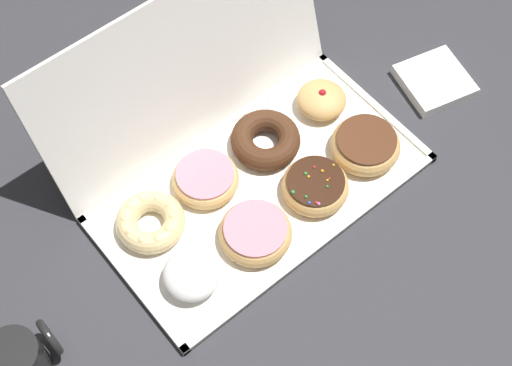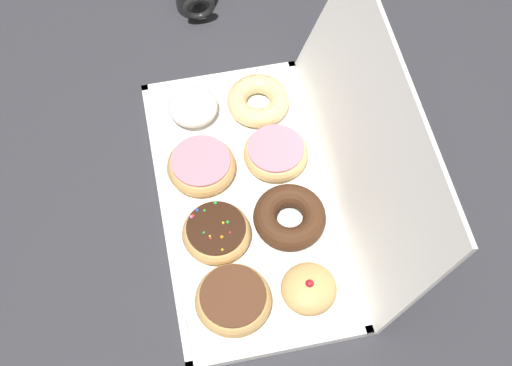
{
  "view_description": "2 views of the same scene",
  "coord_description": "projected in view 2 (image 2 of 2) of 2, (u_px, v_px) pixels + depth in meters",
  "views": [
    {
      "loc": [
        -0.4,
        -0.47,
        1.1
      ],
      "look_at": [
        -0.01,
        -0.0,
        0.05
      ],
      "focal_mm": 52.41,
      "sensor_mm": 36.0,
      "label": 1
    },
    {
      "loc": [
        0.59,
        -0.11,
        1.1
      ],
      "look_at": [
        -0.01,
        0.02,
        0.04
      ],
      "focal_mm": 51.56,
      "sensor_mm": 36.0,
      "label": 2
    }
  ],
  "objects": [
    {
      "name": "ground_plane",
      "position": [
        247.0,
        201.0,
        1.25
      ],
      "size": [
        3.0,
        3.0,
        0.0
      ],
      "primitive_type": "plane",
      "color": "#333338"
    },
    {
      "name": "donut_box",
      "position": [
        247.0,
        200.0,
        1.25
      ],
      "size": [
        0.54,
        0.29,
        0.01
      ],
      "color": "white",
      "rests_on": "ground"
    },
    {
      "name": "box_lid_open",
      "position": [
        367.0,
        137.0,
        1.15
      ],
      "size": [
        0.54,
        0.1,
        0.27
      ],
      "primitive_type": "cube",
      "rotation": [
        1.25,
        0.0,
        0.0
      ],
      "color": "white",
      "rests_on": "ground"
    },
    {
      "name": "powdered_filled_donut_0",
      "position": [
        193.0,
        107.0,
        1.31
      ],
      "size": [
        0.09,
        0.09,
        0.05
      ],
      "color": "white",
      "rests_on": "donut_box"
    },
    {
      "name": "pink_frosted_donut_1",
      "position": [
        201.0,
        166.0,
        1.25
      ],
      "size": [
        0.12,
        0.12,
        0.04
      ],
      "color": "tan",
      "rests_on": "donut_box"
    },
    {
      "name": "sprinkle_donut_2",
      "position": [
        216.0,
        232.0,
        1.19
      ],
      "size": [
        0.11,
        0.11,
        0.04
      ],
      "color": "tan",
      "rests_on": "donut_box"
    },
    {
      "name": "chocolate_frosted_donut_3",
      "position": [
        233.0,
        300.0,
        1.13
      ],
      "size": [
        0.12,
        0.12,
        0.04
      ],
      "color": "tan",
      "rests_on": "donut_box"
    },
    {
      "name": "cruller_donut_4",
      "position": [
        258.0,
        100.0,
        1.32
      ],
      "size": [
        0.11,
        0.11,
        0.04
      ],
      "color": "#EACC8C",
      "rests_on": "donut_box"
    },
    {
      "name": "pink_frosted_donut_5",
      "position": [
        276.0,
        153.0,
        1.27
      ],
      "size": [
        0.11,
        0.11,
        0.04
      ],
      "color": "#E5B770",
      "rests_on": "donut_box"
    },
    {
      "name": "chocolate_cake_ring_donut_6",
      "position": [
        290.0,
        217.0,
        1.2
      ],
      "size": [
        0.12,
        0.12,
        0.04
      ],
      "color": "#472816",
      "rests_on": "donut_box"
    },
    {
      "name": "jelly_filled_donut_7",
      "position": [
        309.0,
        289.0,
        1.14
      ],
      "size": [
        0.09,
        0.09,
        0.05
      ],
      "color": "tan",
      "rests_on": "donut_box"
    }
  ]
}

